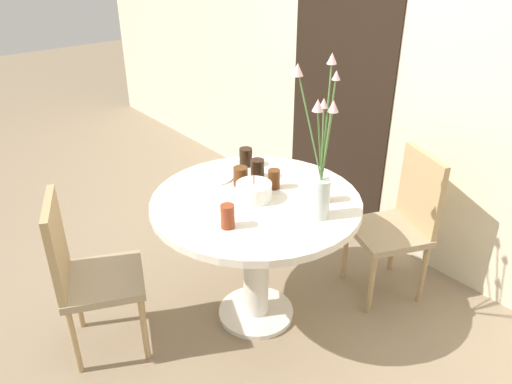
% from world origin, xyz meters
% --- Properties ---
extents(ground_plane, '(16.00, 16.00, 0.00)m').
position_xyz_m(ground_plane, '(0.00, 0.00, 0.00)').
color(ground_plane, '#89755B').
extents(wall_back, '(8.00, 0.05, 2.60)m').
position_xyz_m(wall_back, '(0.00, 1.22, 1.30)').
color(wall_back, beige).
rests_on(wall_back, ground_plane).
extents(doorway_panel, '(0.90, 0.01, 2.05)m').
position_xyz_m(doorway_panel, '(-0.53, 1.19, 1.02)').
color(doorway_panel, black).
rests_on(doorway_panel, ground_plane).
extents(dining_table, '(1.09, 1.09, 0.77)m').
position_xyz_m(dining_table, '(0.00, 0.00, 0.61)').
color(dining_table, silver).
rests_on(dining_table, ground_plane).
extents(chair_left_flank, '(0.52, 0.52, 0.90)m').
position_xyz_m(chair_left_flank, '(0.34, 0.82, 0.50)').
color(chair_left_flank, '#9E896B').
rests_on(chair_left_flank, ground_plane).
extents(chair_right_flank, '(0.53, 0.53, 0.90)m').
position_xyz_m(chair_right_flank, '(-0.36, -0.82, 0.50)').
color(chair_right_flank, '#9E896B').
rests_on(chair_right_flank, ground_plane).
extents(birthday_cake, '(0.18, 0.18, 0.13)m').
position_xyz_m(birthday_cake, '(-0.01, -0.01, 0.82)').
color(birthday_cake, white).
rests_on(birthday_cake, dining_table).
extents(flower_vase, '(0.34, 0.29, 0.76)m').
position_xyz_m(flower_vase, '(0.32, 0.12, 1.03)').
color(flower_vase, silver).
rests_on(flower_vase, dining_table).
extents(side_plate, '(0.20, 0.20, 0.01)m').
position_xyz_m(side_plate, '(-0.33, -0.02, 0.78)').
color(side_plate, white).
rests_on(side_plate, dining_table).
extents(drink_glass_0, '(0.08, 0.08, 0.10)m').
position_xyz_m(drink_glass_0, '(-0.17, 0.03, 0.82)').
color(drink_glass_0, '#51280F').
rests_on(drink_glass_0, dining_table).
extents(drink_glass_1, '(0.07, 0.07, 0.12)m').
position_xyz_m(drink_glass_1, '(0.13, -0.27, 0.83)').
color(drink_glass_1, maroon).
rests_on(drink_glass_1, dining_table).
extents(drink_glass_2, '(0.08, 0.08, 0.11)m').
position_xyz_m(drink_glass_2, '(-0.35, 0.21, 0.83)').
color(drink_glass_2, black).
rests_on(drink_glass_2, dining_table).
extents(drink_glass_3, '(0.08, 0.08, 0.11)m').
position_xyz_m(drink_glass_3, '(-0.19, 0.17, 0.83)').
color(drink_glass_3, black).
rests_on(drink_glass_3, dining_table).
extents(drink_glass_4, '(0.06, 0.06, 0.11)m').
position_xyz_m(drink_glass_4, '(-0.03, 0.15, 0.83)').
color(drink_glass_4, '#51280F').
rests_on(drink_glass_4, dining_table).
extents(drink_glass_5, '(0.07, 0.07, 0.12)m').
position_xyz_m(drink_glass_5, '(0.23, 0.25, 0.83)').
color(drink_glass_5, '#51280F').
rests_on(drink_glass_5, dining_table).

